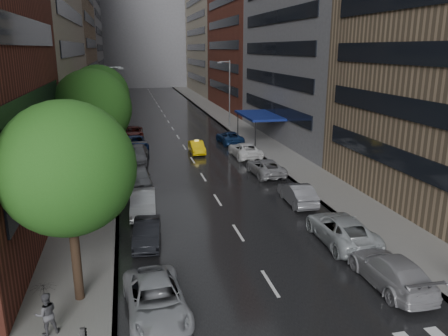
{
  "coord_description": "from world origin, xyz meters",
  "views": [
    {
      "loc": [
        -6.16,
        -13.44,
        10.71
      ],
      "look_at": [
        0.0,
        13.88,
        3.0
      ],
      "focal_mm": 35.0,
      "sensor_mm": 36.0,
      "label": 1
    }
  ],
  "objects": [
    {
      "name": "sidewalk_right",
      "position": [
        9.0,
        50.0,
        0.07
      ],
      "size": [
        4.0,
        140.0,
        0.15
      ],
      "primitive_type": "cube",
      "color": "gray",
      "rests_on": "ground"
    },
    {
      "name": "building_far",
      "position": [
        0.0,
        118.0,
        16.0
      ],
      "size": [
        40.0,
        14.0,
        32.0
      ],
      "primitive_type": "cube",
      "color": "slate",
      "rests_on": "ground"
    },
    {
      "name": "parked_cars_right",
      "position": [
        5.4,
        18.01,
        0.74
      ],
      "size": [
        2.73,
        37.51,
        1.57
      ],
      "color": "#99989D",
      "rests_on": "ground"
    },
    {
      "name": "buildings_right",
      "position": [
        15.0,
        56.7,
        15.03
      ],
      "size": [
        8.05,
        109.1,
        36.0
      ],
      "color": "#937A5B",
      "rests_on": "ground"
    },
    {
      "name": "taxi",
      "position": [
        0.89,
        30.89,
        0.65
      ],
      "size": [
        1.38,
        3.92,
        1.29
      ],
      "primitive_type": "imported",
      "rotation": [
        0.0,
        0.0,
        0.0
      ],
      "color": "yellow",
      "rests_on": "ground"
    },
    {
      "name": "ground",
      "position": [
        0.0,
        0.0,
        0.0
      ],
      "size": [
        220.0,
        220.0,
        0.0
      ],
      "primitive_type": "plane",
      "color": "gray",
      "rests_on": "ground"
    },
    {
      "name": "street_lamp_left",
      "position": [
        -7.72,
        30.0,
        4.89
      ],
      "size": [
        1.74,
        0.22,
        9.0
      ],
      "color": "gray",
      "rests_on": "sidewalk_left"
    },
    {
      "name": "tree_mid",
      "position": [
        -8.6,
        20.43,
        6.36
      ],
      "size": [
        5.83,
        5.83,
        9.29
      ],
      "color": "#382619",
      "rests_on": "ground"
    },
    {
      "name": "ped_black_umbrella",
      "position": [
        -9.55,
        2.14,
        1.38
      ],
      "size": [
        0.98,
        0.98,
        2.09
      ],
      "color": "#48474C",
      "rests_on": "sidewalk_left"
    },
    {
      "name": "street_lamp_right",
      "position": [
        7.72,
        45.0,
        4.89
      ],
      "size": [
        1.74,
        0.22,
        9.0
      ],
      "color": "gray",
      "rests_on": "sidewalk_right"
    },
    {
      "name": "sidewalk_left",
      "position": [
        -9.0,
        50.0,
        0.07
      ],
      "size": [
        4.0,
        140.0,
        0.15
      ],
      "primitive_type": "cube",
      "color": "gray",
      "rests_on": "ground"
    },
    {
      "name": "buildings_left",
      "position": [
        -15.0,
        58.79,
        15.99
      ],
      "size": [
        8.0,
        108.0,
        38.0
      ],
      "color": "maroon",
      "rests_on": "ground"
    },
    {
      "name": "parked_cars_left",
      "position": [
        -5.4,
        23.0,
        0.74
      ],
      "size": [
        2.97,
        43.21,
        1.57
      ],
      "color": "#9A9CA2",
      "rests_on": "ground"
    },
    {
      "name": "tree_near",
      "position": [
        -8.6,
        4.43,
        6.03
      ],
      "size": [
        5.53,
        5.53,
        8.81
      ],
      "color": "#382619",
      "rests_on": "ground"
    },
    {
      "name": "awning",
      "position": [
        8.98,
        35.0,
        3.13
      ],
      "size": [
        4.0,
        8.0,
        3.12
      ],
      "color": "navy",
      "rests_on": "sidewalk_right"
    },
    {
      "name": "road",
      "position": [
        0.0,
        50.0,
        0.01
      ],
      "size": [
        14.0,
        140.0,
        0.01
      ],
      "primitive_type": "cube",
      "color": "black",
      "rests_on": "ground"
    },
    {
      "name": "tree_far",
      "position": [
        -8.6,
        30.19,
        6.32
      ],
      "size": [
        5.8,
        5.8,
        9.24
      ],
      "color": "#382619",
      "rests_on": "ground"
    }
  ]
}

